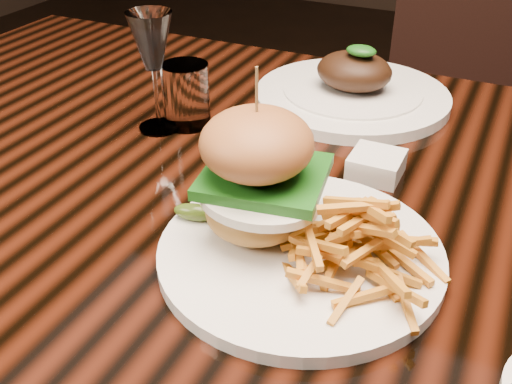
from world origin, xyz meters
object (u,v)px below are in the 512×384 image
at_px(dining_table, 302,234).
at_px(wine_glass, 152,46).
at_px(burger_plate, 299,216).
at_px(chair_far, 477,99).
at_px(far_dish, 352,91).

height_order(dining_table, wine_glass, wine_glass).
bearing_deg(burger_plate, wine_glass, 149.68).
bearing_deg(chair_far, burger_plate, -104.67).
bearing_deg(dining_table, chair_far, 81.90).
distance_m(burger_plate, far_dish, 0.42).
bearing_deg(burger_plate, far_dish, 102.68).
bearing_deg(far_dish, burger_plate, -80.38).
relative_size(far_dish, chair_far, 0.33).
bearing_deg(dining_table, far_dish, 95.15).
bearing_deg(far_dish, dining_table, -84.85).
distance_m(burger_plate, wine_glass, 0.36).
bearing_deg(wine_glass, chair_far, 65.44).
height_order(far_dish, chair_far, chair_far).
xyz_separation_m(dining_table, far_dish, (-0.02, 0.27, 0.10)).
bearing_deg(wine_glass, burger_plate, -33.39).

